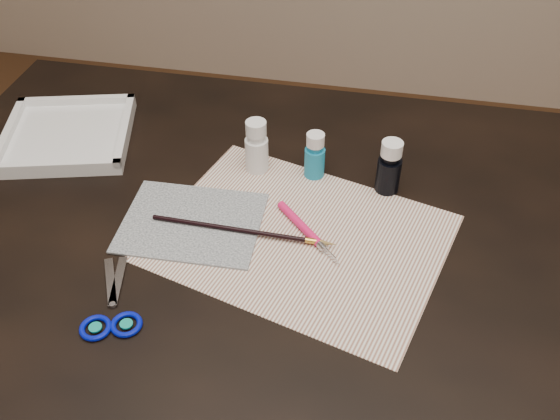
% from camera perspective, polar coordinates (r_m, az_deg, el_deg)
% --- Properties ---
extents(table, '(1.30, 0.90, 0.75)m').
position_cam_1_polar(table, '(1.27, -0.00, -14.50)').
color(table, black).
rests_on(table, ground).
extents(paper, '(0.51, 0.43, 0.00)m').
position_cam_1_polar(paper, '(0.97, 1.80, -2.53)').
color(paper, white).
rests_on(paper, table).
extents(canvas, '(0.22, 0.18, 0.00)m').
position_cam_1_polar(canvas, '(1.01, -8.06, -1.12)').
color(canvas, black).
rests_on(canvas, paper).
extents(paint_bottle_white, '(0.05, 0.05, 0.10)m').
position_cam_1_polar(paint_bottle_white, '(1.08, -2.16, 5.85)').
color(paint_bottle_white, white).
rests_on(paint_bottle_white, table).
extents(paint_bottle_cyan, '(0.04, 0.04, 0.09)m').
position_cam_1_polar(paint_bottle_cyan, '(1.07, 3.20, 5.02)').
color(paint_bottle_cyan, '#1784AF').
rests_on(paint_bottle_cyan, table).
extents(paint_bottle_navy, '(0.05, 0.05, 0.10)m').
position_cam_1_polar(paint_bottle_navy, '(1.05, 9.97, 3.91)').
color(paint_bottle_navy, black).
rests_on(paint_bottle_navy, table).
extents(paintbrush, '(0.30, 0.01, 0.01)m').
position_cam_1_polar(paintbrush, '(0.97, -3.39, -1.88)').
color(paintbrush, black).
rests_on(paintbrush, canvas).
extents(craft_knife, '(0.12, 0.13, 0.01)m').
position_cam_1_polar(craft_knife, '(0.97, 2.65, -2.11)').
color(craft_knife, '#EC185E').
rests_on(craft_knife, paper).
extents(scissors, '(0.15, 0.19, 0.01)m').
position_cam_1_polar(scissors, '(0.92, -15.41, -7.68)').
color(scissors, silver).
rests_on(scissors, table).
extents(palette_tray, '(0.28, 0.28, 0.03)m').
position_cam_1_polar(palette_tray, '(1.24, -18.87, 6.60)').
color(palette_tray, white).
rests_on(palette_tray, table).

